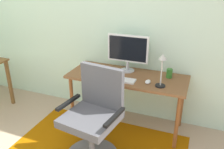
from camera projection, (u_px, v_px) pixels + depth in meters
name	position (u px, v px, depth m)	size (l,w,h in m)	color
wall_back	(115.00, 19.00, 3.05)	(6.00, 0.10, 2.60)	silver
desk	(127.00, 81.00, 2.91)	(1.44, 0.58, 0.70)	brown
monitor	(128.00, 50.00, 2.91)	(0.51, 0.18, 0.46)	#B2B2B7
keyboard	(117.00, 79.00, 2.77)	(0.43, 0.13, 0.02)	white
computer_mouse	(148.00, 82.00, 2.68)	(0.06, 0.10, 0.03)	white
coffee_cup	(169.00, 73.00, 2.80)	(0.07, 0.07, 0.11)	#2F6E27
cell_phone	(93.00, 75.00, 2.87)	(0.07, 0.14, 0.01)	black
desk_lamp	(162.00, 66.00, 2.51)	(0.11, 0.11, 0.37)	black
office_chair	(94.00, 123.00, 2.45)	(0.63, 0.58, 1.00)	slate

